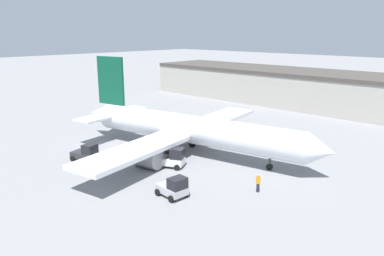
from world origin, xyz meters
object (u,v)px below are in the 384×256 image
Objects in this scene: airplane at (185,129)px; baggage_tug at (86,153)px; pushback_tug at (174,188)px; ground_crew_worker at (258,182)px; belt_loader_truck at (172,158)px.

baggage_tug is at bearing -130.87° from airplane.
pushback_tug is at bearing -15.96° from baggage_tug.
airplane reaches higher than ground_crew_worker.
belt_loader_truck is at bearing 69.92° from ground_crew_worker.
belt_loader_truck is (2.66, -4.80, -1.98)m from airplane.
airplane is 14.10m from ground_crew_worker.
airplane is at bearing 133.50° from pushback_tug.
belt_loader_truck is 7.83m from pushback_tug.
baggage_tug is at bearing -175.09° from belt_loader_truck.
baggage_tug is 10.34m from belt_loader_truck.
pushback_tug is (-4.97, -6.26, -0.04)m from ground_crew_worker.
airplane reaches higher than belt_loader_truck.
baggage_tug is (-19.50, -6.50, -0.01)m from ground_crew_worker.
airplane is 9.77× the size of belt_loader_truck.
ground_crew_worker is at bearing 1.51° from baggage_tug.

